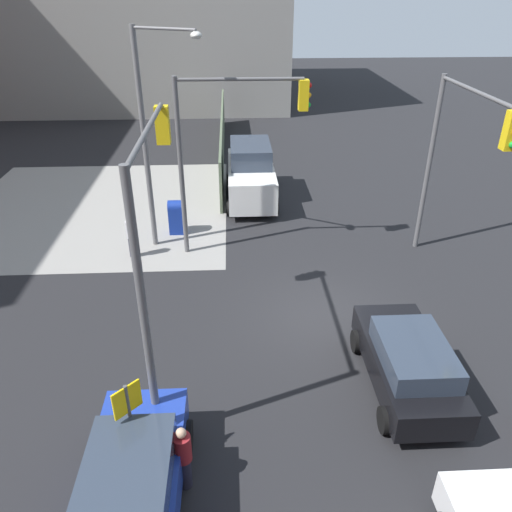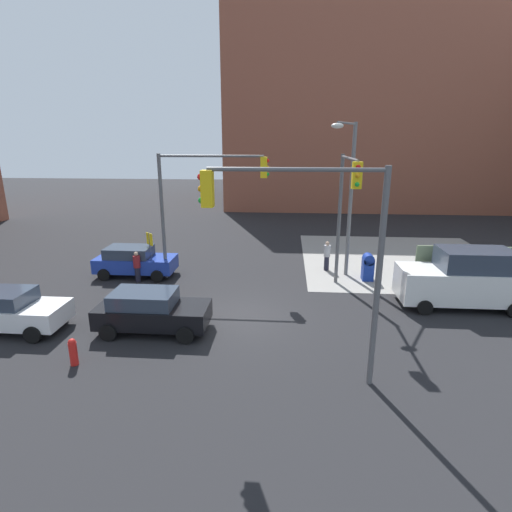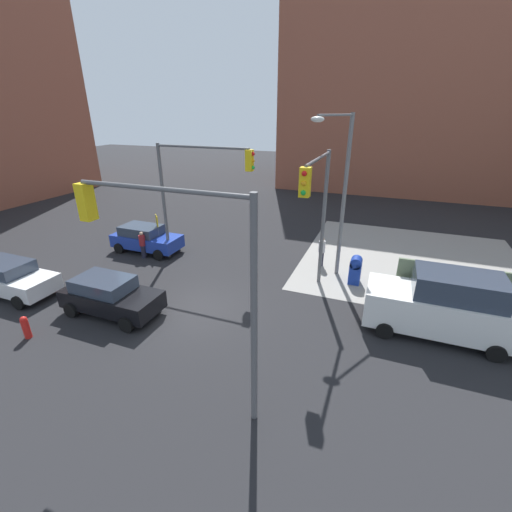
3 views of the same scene
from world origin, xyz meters
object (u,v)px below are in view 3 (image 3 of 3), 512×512
object	(u,v)px
pedestrian_crossing	(143,245)
pedestrian_waiting	(322,251)
traffic_signal_nw_corner	(195,181)
street_lamp_corner	(341,187)
van_white_delivery	(443,305)
sedan_black	(110,295)
fire_hydrant	(26,327)
hatchback_blue	(146,238)
hatchback_white	(11,277)
traffic_signal_se_corner	(182,260)
traffic_signal_ne_corner	(318,202)
mailbox_blue	(355,269)

from	to	relation	value
pedestrian_crossing	pedestrian_waiting	bearing A→B (deg)	-137.29
traffic_signal_nw_corner	street_lamp_corner	world-z (taller)	street_lamp_corner
van_white_delivery	sedan_black	bearing A→B (deg)	-165.30
traffic_signal_nw_corner	fire_hydrant	xyz separation A→B (m)	(-2.63, -8.70, -4.15)
traffic_signal_nw_corner	van_white_delivery	distance (m)	12.85
hatchback_blue	van_white_delivery	world-z (taller)	van_white_delivery
traffic_signal_nw_corner	hatchback_white	xyz separation A→B (m)	(-6.46, -6.47, -3.79)
traffic_signal_se_corner	sedan_black	bearing A→B (deg)	153.38
van_white_delivery	pedestrian_waiting	xyz separation A→B (m)	(-5.54, 4.70, -0.40)
traffic_signal_nw_corner	traffic_signal_ne_corner	world-z (taller)	same
mailbox_blue	pedestrian_crossing	distance (m)	12.06
mailbox_blue	fire_hydrant	world-z (taller)	mailbox_blue
hatchback_blue	pedestrian_crossing	bearing A→B (deg)	-61.98
traffic_signal_nw_corner	traffic_signal_se_corner	bearing A→B (deg)	-61.38
traffic_signal_ne_corner	van_white_delivery	size ratio (longest dim) A/B	1.20
traffic_signal_se_corner	hatchback_white	distance (m)	12.24
sedan_black	traffic_signal_se_corner	bearing A→B (deg)	-26.62
sedan_black	mailbox_blue	bearing A→B (deg)	35.00
traffic_signal_ne_corner	pedestrian_waiting	bearing A→B (deg)	94.59
traffic_signal_se_corner	fire_hydrant	bearing A→B (deg)	177.72
van_white_delivery	pedestrian_crossing	xyz separation A→B (m)	(-15.54, 2.00, -0.44)
traffic_signal_ne_corner	fire_hydrant	world-z (taller)	traffic_signal_ne_corner
hatchback_white	pedestrian_waiting	size ratio (longest dim) A/B	2.57
traffic_signal_ne_corner	hatchback_white	world-z (taller)	traffic_signal_ne_corner
traffic_signal_nw_corner	pedestrian_crossing	world-z (taller)	traffic_signal_nw_corner
traffic_signal_ne_corner	pedestrian_crossing	bearing A→B (deg)	174.26
street_lamp_corner	hatchback_white	world-z (taller)	street_lamp_corner
traffic_signal_nw_corner	street_lamp_corner	bearing A→B (deg)	7.51
traffic_signal_ne_corner	street_lamp_corner	distance (m)	2.76
traffic_signal_nw_corner	hatchback_blue	size ratio (longest dim) A/B	1.54
sedan_black	pedestrian_crossing	distance (m)	5.98
traffic_signal_se_corner	hatchback_white	xyz separation A→B (m)	(-11.37, 2.53, -3.77)
traffic_signal_nw_corner	mailbox_blue	bearing A→B (deg)	3.34
hatchback_blue	sedan_black	bearing A→B (deg)	-64.19
street_lamp_corner	pedestrian_waiting	world-z (taller)	street_lamp_corner
hatchback_white	pedestrian_crossing	bearing A→B (deg)	62.33
traffic_signal_se_corner	traffic_signal_ne_corner	xyz separation A→B (m)	(1.96, 7.26, -0.03)
traffic_signal_nw_corner	sedan_black	size ratio (longest dim) A/B	1.53
traffic_signal_nw_corner	mailbox_blue	xyz separation A→B (m)	(8.57, 0.50, -3.87)
traffic_signal_se_corner	van_white_delivery	size ratio (longest dim) A/B	1.20
street_lamp_corner	fire_hydrant	bearing A→B (deg)	-136.02
street_lamp_corner	pedestrian_crossing	size ratio (longest dim) A/B	4.94
street_lamp_corner	fire_hydrant	distance (m)	14.56
pedestrian_crossing	traffic_signal_ne_corner	bearing A→B (deg)	-158.15
hatchback_blue	hatchback_white	world-z (taller)	same
traffic_signal_se_corner	hatchback_blue	xyz separation A→B (m)	(-8.84, 9.23, -3.77)
street_lamp_corner	hatchback_white	bearing A→B (deg)	-151.74
traffic_signal_nw_corner	pedestrian_crossing	size ratio (longest dim) A/B	4.01
traffic_signal_ne_corner	hatchback_white	size ratio (longest dim) A/B	1.50
traffic_signal_nw_corner	sedan_black	xyz separation A→B (m)	(-0.86, -6.10, -3.79)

